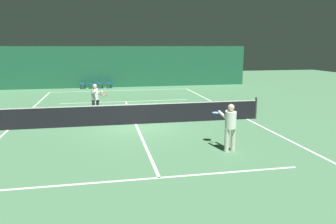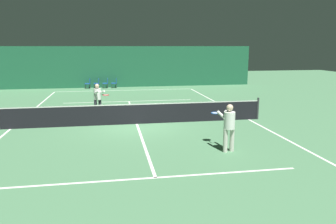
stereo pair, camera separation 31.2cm
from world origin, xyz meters
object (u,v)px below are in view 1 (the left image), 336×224
Objects in this scene: tennis_net at (136,113)px; courtside_chair_0 at (84,83)px; player_far at (96,97)px; courtside_chair_3 at (110,82)px; player_near at (230,124)px; courtside_chair_2 at (102,83)px; courtside_chair_1 at (93,83)px.

tennis_net reaches higher than courtside_chair_0.
player_far reaches higher than courtside_chair_0.
courtside_chair_3 is (1.04, 11.05, -0.45)m from player_far.
courtside_chair_0 is at bearing 158.83° from player_far.
player_near is at bearing 17.60° from courtside_chair_0.
courtside_chair_3 is (-3.54, 18.12, -0.47)m from player_near.
player_far is at bearing 125.63° from tennis_net.
courtside_chair_2 is at bearing 96.37° from tennis_net.
player_far is 1.92× the size of courtside_chair_3.
player_near is (2.76, -4.53, 0.45)m from tennis_net.
courtside_chair_1 is 1.00× the size of courtside_chair_3.
tennis_net is at bearing 3.29° from courtside_chair_3.
player_near reaches higher than player_far.
courtside_chair_2 is 1.00× the size of courtside_chair_3.
tennis_net is 13.77m from courtside_chair_1.
tennis_net is at bearing 12.40° from courtside_chair_0.
player_near is 1.96× the size of courtside_chair_2.
courtside_chair_0 is at bearing -90.00° from courtside_chair_3.
courtside_chair_2 and courtside_chair_3 have the same top height.
player_near is at bearing 15.46° from courtside_chair_1.
player_near is 18.81m from courtside_chair_1.
player_near reaches higher than courtside_chair_0.
tennis_net is 14.29× the size of courtside_chair_1.
player_near is 19.02m from courtside_chair_0.
tennis_net is at bearing 6.37° from courtside_chair_2.
player_near is 18.62m from courtside_chair_2.
courtside_chair_3 is at bearing 90.00° from courtside_chair_1.
tennis_net reaches higher than courtside_chair_3.
player_near reaches higher than courtside_chair_2.
courtside_chair_2 is (0.74, 0.00, 0.00)m from courtside_chair_1.
courtside_chair_0 is 1.00× the size of courtside_chair_2.
player_far is 1.92× the size of courtside_chair_2.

